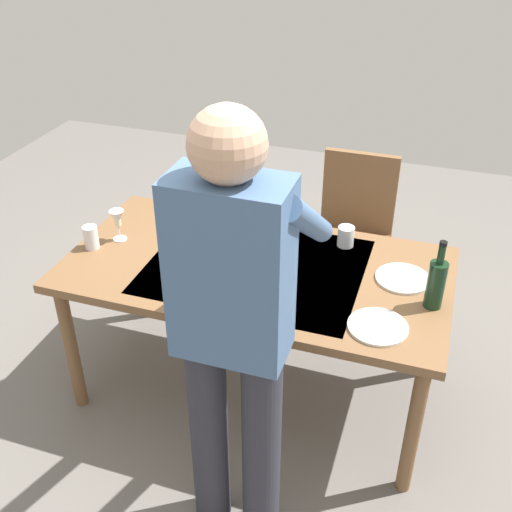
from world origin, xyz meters
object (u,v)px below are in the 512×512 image
Objects in this scene: dining_table at (256,279)px; wine_glass_left at (117,220)px; chair_near at (353,226)px; serving_bowl_pasta at (254,286)px; dinner_plate_near at (378,327)px; person_server at (234,324)px; wine_bottle at (436,283)px; water_cup_near_left at (91,237)px; dinner_plate_far at (403,278)px; water_cup_near_right at (293,223)px; water_cup_far_left at (346,236)px.

wine_glass_left is (0.67, -0.01, 0.17)m from dining_table.
chair_near is 3.03× the size of serving_bowl_pasta.
chair_near is 3.96× the size of dinner_plate_near.
person_server reaches higher than wine_bottle.
dining_table is 15.45× the size of water_cup_near_left.
water_cup_near_left reaches higher than serving_bowl_pasta.
dinner_plate_near is at bearing -133.69° from person_server.
water_cup_near_left is at bearing 6.84° from dining_table.
wine_bottle is at bearing 131.99° from dinner_plate_far.
person_server reaches higher than water_cup_near_left.
person_server reaches higher than serving_bowl_pasta.
dinner_plate_far is at bearing -176.40° from wine_glass_left.
water_cup_near_right is 0.37× the size of dinner_plate_far.
dining_table is 5.57× the size of serving_bowl_pasta.
dinner_plate_near is at bearing 104.67° from chair_near.
wine_glass_left is 1.77× the size of water_cup_near_right.
wine_bottle is at bearing 140.45° from water_cup_far_left.
water_cup_near_left is 0.47× the size of dinner_plate_near.
chair_near is 0.57m from water_cup_near_right.
water_cup_far_left is at bearing -66.82° from dinner_plate_near.
serving_bowl_pasta is 1.30× the size of dinner_plate_near.
water_cup_far_left is (-0.05, 0.52, 0.24)m from chair_near.
chair_near is at bearing -140.11° from wine_glass_left.
wine_bottle is 1.43m from wine_glass_left.
water_cup_near_left is 0.93m from water_cup_near_right.
person_server is 7.34× the size of dinner_plate_near.
serving_bowl_pasta is (-0.73, 0.21, -0.07)m from wine_glass_left.
water_cup_far_left is (0.42, -0.35, -0.06)m from wine_bottle.
person_server is 0.64m from dinner_plate_near.
water_cup_far_left reaches higher than dinner_plate_near.
water_cup_near_left is at bearing -7.18° from serving_bowl_pasta.
serving_bowl_pasta is (0.70, 0.14, -0.08)m from wine_bottle.
wine_bottle is at bearing 118.06° from chair_near.
dinner_plate_far is (-1.29, -0.08, -0.10)m from wine_glass_left.
water_cup_near_left reaches higher than water_cup_far_left.
wine_glass_left reaches higher than serving_bowl_pasta.
person_server is at bearing 46.31° from dinner_plate_near.
dining_table is 0.78m from wine_bottle.
chair_near is 0.58m from water_cup_far_left.
dining_table is at bearing 70.46° from chair_near.
wine_bottle reaches higher than wine_glass_left.
wine_bottle is at bearing 175.89° from dining_table.
water_cup_near_left is 0.82m from serving_bowl_pasta.
water_cup_near_left is 0.47× the size of dinner_plate_far.
wine_bottle is at bearing -132.89° from person_server.
person_server is 17.82× the size of water_cup_far_left.
water_cup_near_left is (1.05, 0.91, 0.25)m from chair_near.
water_cup_far_left is at bearing -119.83° from serving_bowl_pasta.
water_cup_near_right is 0.78m from dinner_plate_near.
water_cup_near_right is (-0.74, -0.33, -0.06)m from wine_glass_left.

